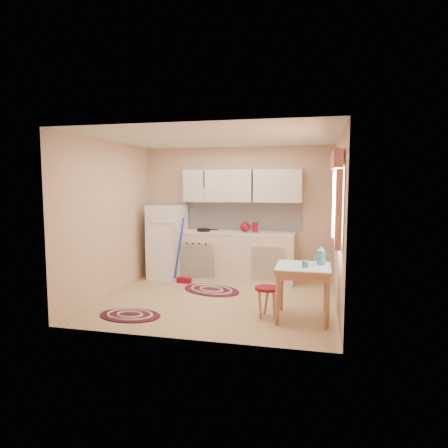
# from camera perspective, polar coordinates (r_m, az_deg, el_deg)

# --- Properties ---
(room_shell) EXTENTS (3.64, 3.60, 2.52)m
(room_shell) POSITION_cam_1_polar(r_m,az_deg,el_deg) (6.27, 0.80, 3.81)
(room_shell) COLOR tan
(room_shell) RESTS_ON ground
(fridge) EXTENTS (0.65, 0.60, 1.40)m
(fridge) POSITION_cam_1_polar(r_m,az_deg,el_deg) (7.74, -8.08, -2.50)
(fridge) COLOR white
(fridge) RESTS_ON ground
(broom) EXTENTS (0.29, 0.15, 1.20)m
(broom) POSITION_cam_1_polar(r_m,az_deg,el_deg) (7.28, -5.78, -3.81)
(broom) COLOR blue
(broom) RESTS_ON ground
(base_cabinets) EXTENTS (2.25, 0.60, 0.88)m
(base_cabinets) POSITION_cam_1_polar(r_m,az_deg,el_deg) (7.47, 1.35, -4.77)
(base_cabinets) COLOR beige
(base_cabinets) RESTS_ON ground
(countertop) EXTENTS (2.27, 0.62, 0.04)m
(countertop) POSITION_cam_1_polar(r_m,az_deg,el_deg) (7.40, 1.36, -1.27)
(countertop) COLOR silver
(countertop) RESTS_ON base_cabinets
(frying_pan) EXTENTS (0.32, 0.32, 0.05)m
(frying_pan) POSITION_cam_1_polar(r_m,az_deg,el_deg) (7.48, -2.94, -0.85)
(frying_pan) COLOR black
(frying_pan) RESTS_ON countertop
(red_kettle) EXTENTS (0.25, 0.24, 0.20)m
(red_kettle) POSITION_cam_1_polar(r_m,az_deg,el_deg) (7.35, 3.00, -0.40)
(red_kettle) COLOR maroon
(red_kettle) RESTS_ON countertop
(red_canister) EXTENTS (0.12, 0.12, 0.16)m
(red_canister) POSITION_cam_1_polar(r_m,az_deg,el_deg) (7.32, 4.47, -0.58)
(red_canister) COLOR maroon
(red_canister) RESTS_ON countertop
(table) EXTENTS (0.72, 0.72, 0.72)m
(table) POSITION_cam_1_polar(r_m,az_deg,el_deg) (5.51, 11.18, -9.63)
(table) COLOR tan
(table) RESTS_ON ground
(stool) EXTENTS (0.38, 0.38, 0.42)m
(stool) POSITION_cam_1_polar(r_m,az_deg,el_deg) (5.55, 6.13, -11.05)
(stool) COLOR maroon
(stool) RESTS_ON ground
(coffee_pot) EXTENTS (0.17, 0.16, 0.27)m
(coffee_pot) POSITION_cam_1_polar(r_m,az_deg,el_deg) (5.52, 13.69, -4.41)
(coffee_pot) COLOR teal
(coffee_pot) RESTS_ON table
(mug) EXTENTS (0.11, 0.11, 0.10)m
(mug) POSITION_cam_1_polar(r_m,az_deg,el_deg) (5.32, 11.50, -5.67)
(mug) COLOR teal
(mug) RESTS_ON table
(rug_center) EXTENTS (1.23, 1.03, 0.02)m
(rug_center) POSITION_cam_1_polar(r_m,az_deg,el_deg) (6.88, -1.81, -9.40)
(rug_center) COLOR maroon
(rug_center) RESTS_ON ground
(rug_left) EXTENTS (0.90, 0.62, 0.02)m
(rug_left) POSITION_cam_1_polar(r_m,az_deg,el_deg) (5.78, -13.31, -12.57)
(rug_left) COLOR maroon
(rug_left) RESTS_ON ground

